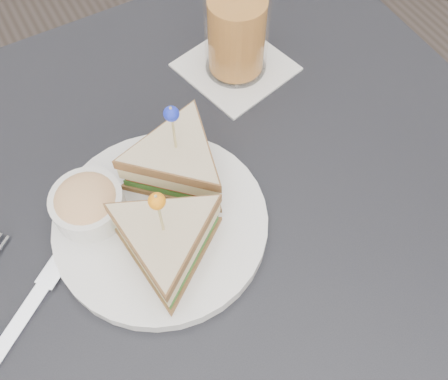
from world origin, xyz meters
TOP-DOWN VIEW (x-y plane):
  - ground_plane at (0.00, 0.00)m, footprint 3.50×3.50m
  - table at (0.00, 0.00)m, footprint 0.80×0.80m
  - plate_meal at (-0.06, 0.03)m, footprint 0.27×0.27m
  - cutlery_knife at (-0.19, 0.03)m, footprint 0.19×0.14m
  - drink_set at (0.14, 0.20)m, footprint 0.16×0.16m

SIDE VIEW (x-z plane):
  - ground_plane at x=0.00m, z-range 0.00..0.00m
  - table at x=0.00m, z-range 0.30..1.05m
  - cutlery_knife at x=-0.19m, z-range 0.75..0.76m
  - plate_meal at x=-0.06m, z-range 0.72..0.86m
  - drink_set at x=0.14m, z-range 0.74..0.91m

